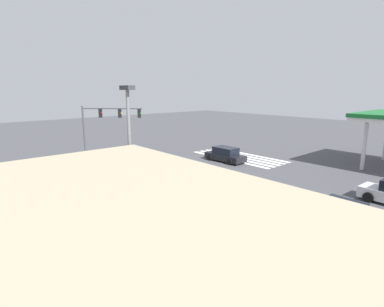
{
  "coord_description": "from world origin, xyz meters",
  "views": [
    {
      "loc": [
        -21.8,
        19.18,
        7.6
      ],
      "look_at": [
        0.0,
        0.0,
        1.41
      ],
      "focal_mm": 28.0,
      "sensor_mm": 36.0,
      "label": 1
    }
  ],
  "objects_px": {
    "car_2": "(225,155)",
    "fire_hydrant": "(170,205)",
    "tree_corner_a": "(174,184)",
    "street_light_pole_a": "(130,153)",
    "traffic_signal_mast": "(104,122)",
    "car_0": "(347,215)",
    "tree_corner_b": "(231,202)",
    "pedestrian": "(190,197)"
  },
  "relations": [
    {
      "from": "traffic_signal_mast",
      "to": "car_2",
      "type": "bearing_deg",
      "value": 12.73
    },
    {
      "from": "fire_hydrant",
      "to": "pedestrian",
      "type": "bearing_deg",
      "value": -125.14
    },
    {
      "from": "tree_corner_a",
      "to": "traffic_signal_mast",
      "type": "bearing_deg",
      "value": -13.14
    },
    {
      "from": "traffic_signal_mast",
      "to": "fire_hydrant",
      "type": "distance_m",
      "value": 14.42
    },
    {
      "from": "car_0",
      "to": "fire_hydrant",
      "type": "height_order",
      "value": "car_0"
    },
    {
      "from": "car_2",
      "to": "street_light_pole_a",
      "type": "distance_m",
      "value": 19.33
    },
    {
      "from": "car_0",
      "to": "car_2",
      "type": "relative_size",
      "value": 0.97
    },
    {
      "from": "car_2",
      "to": "street_light_pole_a",
      "type": "height_order",
      "value": "street_light_pole_a"
    },
    {
      "from": "traffic_signal_mast",
      "to": "tree_corner_b",
      "type": "xyz_separation_m",
      "value": [
        -20.17,
        3.96,
        -1.52
      ]
    },
    {
      "from": "car_2",
      "to": "fire_hydrant",
      "type": "height_order",
      "value": "car_2"
    },
    {
      "from": "car_2",
      "to": "tree_corner_a",
      "type": "distance_m",
      "value": 17.1
    },
    {
      "from": "car_0",
      "to": "fire_hydrant",
      "type": "bearing_deg",
      "value": -141.3
    },
    {
      "from": "street_light_pole_a",
      "to": "tree_corner_b",
      "type": "xyz_separation_m",
      "value": [
        -4.49,
        -2.15,
        -1.7
      ]
    },
    {
      "from": "traffic_signal_mast",
      "to": "tree_corner_b",
      "type": "distance_m",
      "value": 20.61
    },
    {
      "from": "traffic_signal_mast",
      "to": "fire_hydrant",
      "type": "relative_size",
      "value": 7.05
    },
    {
      "from": "pedestrian",
      "to": "fire_hydrant",
      "type": "relative_size",
      "value": 2.0
    },
    {
      "from": "car_0",
      "to": "pedestrian",
      "type": "xyz_separation_m",
      "value": [
        7.55,
        5.28,
        0.31
      ]
    },
    {
      "from": "tree_corner_a",
      "to": "fire_hydrant",
      "type": "distance_m",
      "value": 3.53
    },
    {
      "from": "traffic_signal_mast",
      "to": "fire_hydrant",
      "type": "bearing_deg",
      "value": -54.43
    },
    {
      "from": "car_0",
      "to": "pedestrian",
      "type": "relative_size",
      "value": 2.59
    },
    {
      "from": "street_light_pole_a",
      "to": "tree_corner_a",
      "type": "height_order",
      "value": "street_light_pole_a"
    },
    {
      "from": "traffic_signal_mast",
      "to": "tree_corner_b",
      "type": "bearing_deg",
      "value": -56.09
    },
    {
      "from": "car_0",
      "to": "fire_hydrant",
      "type": "relative_size",
      "value": 5.18
    },
    {
      "from": "tree_corner_b",
      "to": "fire_hydrant",
      "type": "height_order",
      "value": "tree_corner_b"
    },
    {
      "from": "car_2",
      "to": "tree_corner_b",
      "type": "distance_m",
      "value": 19.94
    },
    {
      "from": "car_0",
      "to": "tree_corner_b",
      "type": "height_order",
      "value": "tree_corner_b"
    },
    {
      "from": "car_0",
      "to": "tree_corner_a",
      "type": "relative_size",
      "value": 1.13
    },
    {
      "from": "tree_corner_b",
      "to": "tree_corner_a",
      "type": "bearing_deg",
      "value": -3.27
    },
    {
      "from": "car_2",
      "to": "traffic_signal_mast",
      "type": "bearing_deg",
      "value": 55.97
    },
    {
      "from": "tree_corner_a",
      "to": "fire_hydrant",
      "type": "xyz_separation_m",
      "value": [
        2.26,
        -1.44,
        -2.3
      ]
    },
    {
      "from": "tree_corner_a",
      "to": "fire_hydrant",
      "type": "bearing_deg",
      "value": -32.59
    },
    {
      "from": "car_0",
      "to": "street_light_pole_a",
      "type": "bearing_deg",
      "value": -120.16
    },
    {
      "from": "car_2",
      "to": "fire_hydrant",
      "type": "xyz_separation_m",
      "value": [
        -6.99,
        12.8,
        -0.31
      ]
    },
    {
      "from": "street_light_pole_a",
      "to": "pedestrian",
      "type": "bearing_deg",
      "value": -74.76
    },
    {
      "from": "traffic_signal_mast",
      "to": "car_0",
      "type": "distance_m",
      "value": 22.61
    },
    {
      "from": "car_0",
      "to": "street_light_pole_a",
      "type": "distance_m",
      "value": 12.56
    },
    {
      "from": "pedestrian",
      "to": "fire_hydrant",
      "type": "height_order",
      "value": "pedestrian"
    },
    {
      "from": "street_light_pole_a",
      "to": "tree_corner_a",
      "type": "xyz_separation_m",
      "value": [
        -0.22,
        -2.39,
        -1.96
      ]
    },
    {
      "from": "pedestrian",
      "to": "tree_corner_b",
      "type": "distance_m",
      "value": 6.72
    },
    {
      "from": "traffic_signal_mast",
      "to": "car_2",
      "type": "height_order",
      "value": "traffic_signal_mast"
    },
    {
      "from": "street_light_pole_a",
      "to": "fire_hydrant",
      "type": "height_order",
      "value": "street_light_pole_a"
    },
    {
      "from": "pedestrian",
      "to": "car_2",
      "type": "bearing_deg",
      "value": -14.65
    }
  ]
}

